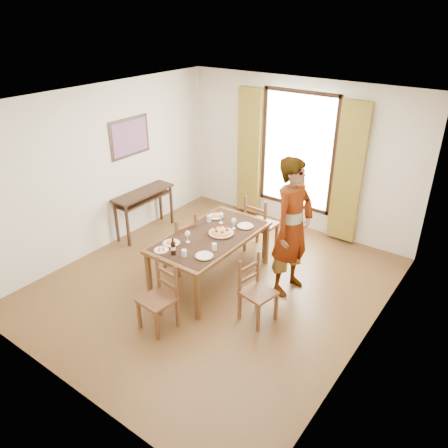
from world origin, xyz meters
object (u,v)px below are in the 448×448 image
Objects in this scene: man at (292,228)px; pasta_platter at (221,231)px; console_table at (144,198)px; dining_table at (211,239)px.

pasta_platter is at bearing 117.19° from man.
man reaches higher than pasta_platter.
console_table is 0.60× the size of man.
man is (1.07, 0.47, 0.31)m from dining_table.
pasta_platter is (-0.97, -0.35, -0.20)m from man.
man reaches higher than console_table.
man is 5.04× the size of pasta_platter.
dining_table is 0.92× the size of man.
pasta_platter is (2.00, -0.38, 0.12)m from console_table.
man reaches higher than dining_table.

